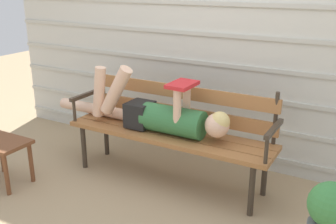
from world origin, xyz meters
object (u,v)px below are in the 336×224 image
(reclining_person, at_px, (156,113))
(footstool, at_px, (2,149))
(park_bench, at_px, (172,125))
(potted_plant, at_px, (329,223))

(reclining_person, bearing_deg, footstool, -146.37)
(park_bench, bearing_deg, potted_plant, -20.84)
(reclining_person, height_order, footstool, reclining_person)
(reclining_person, height_order, potted_plant, reclining_person)
(park_bench, xyz_separation_m, potted_plant, (1.33, -0.51, -0.19))
(reclining_person, relative_size, potted_plant, 3.19)
(reclining_person, relative_size, footstool, 3.77)
(park_bench, relative_size, footstool, 3.87)
(reclining_person, distance_m, footstool, 1.31)
(potted_plant, bearing_deg, footstool, -173.91)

